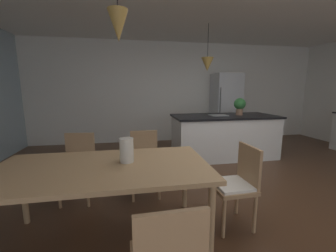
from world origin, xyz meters
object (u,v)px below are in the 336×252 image
(chair_far_right, at_px, (145,161))
(vase_on_dining_table, at_px, (127,150))
(potted_plant_on_island, at_px, (240,105))
(chair_far_left, at_px, (78,165))
(kitchen_island, at_px, (224,136))
(dining_table, at_px, (103,172))
(chair_kitchen_end, at_px, (237,183))
(refrigerator, at_px, (225,108))

(chair_far_right, relative_size, vase_on_dining_table, 3.74)
(potted_plant_on_island, xyz_separation_m, vase_on_dining_table, (-2.34, -2.14, -0.24))
(chair_far_left, relative_size, kitchen_island, 0.40)
(potted_plant_on_island, relative_size, vase_on_dining_table, 1.55)
(dining_table, bearing_deg, chair_far_right, 63.45)
(chair_far_right, bearing_deg, vase_on_dining_table, -105.40)
(chair_kitchen_end, distance_m, refrigerator, 3.87)
(potted_plant_on_island, distance_m, vase_on_dining_table, 3.18)
(dining_table, height_order, chair_far_left, chair_far_left)
(vase_on_dining_table, bearing_deg, dining_table, -161.91)
(chair_kitchen_end, relative_size, refrigerator, 0.47)
(chair_far_right, distance_m, chair_kitchen_end, 1.26)
(chair_kitchen_end, height_order, kitchen_island, kitchen_island)
(chair_far_left, height_order, kitchen_island, kitchen_island)
(dining_table, xyz_separation_m, vase_on_dining_table, (0.22, 0.07, 0.18))
(dining_table, xyz_separation_m, chair_far_right, (0.44, 0.88, -0.22))
(potted_plant_on_island, bearing_deg, chair_far_right, -147.73)
(chair_far_left, bearing_deg, vase_on_dining_table, -51.19)
(potted_plant_on_island, bearing_deg, vase_on_dining_table, -137.53)
(chair_far_right, distance_m, chair_far_left, 0.87)
(chair_far_right, xyz_separation_m, vase_on_dining_table, (-0.22, -0.81, 0.40))
(chair_kitchen_end, xyz_separation_m, vase_on_dining_table, (-1.13, 0.07, 0.40))
(dining_table, distance_m, vase_on_dining_table, 0.29)
(refrigerator, height_order, vase_on_dining_table, refrigerator)
(potted_plant_on_island, bearing_deg, dining_table, -139.12)
(dining_table, xyz_separation_m, chair_kitchen_end, (1.34, 0.00, -0.22))
(dining_table, height_order, refrigerator, refrigerator)
(dining_table, height_order, potted_plant_on_island, potted_plant_on_island)
(dining_table, xyz_separation_m, refrigerator, (2.87, 3.53, 0.24))
(refrigerator, bearing_deg, chair_far_right, -132.46)
(kitchen_island, xyz_separation_m, vase_on_dining_table, (-2.01, -2.14, 0.41))
(dining_table, relative_size, chair_far_right, 2.23)
(vase_on_dining_table, bearing_deg, refrigerator, 52.53)
(chair_far_right, bearing_deg, potted_plant_on_island, 32.27)
(chair_far_right, distance_m, potted_plant_on_island, 2.59)
(dining_table, bearing_deg, vase_on_dining_table, 18.09)
(refrigerator, bearing_deg, vase_on_dining_table, -127.47)
(chair_far_left, bearing_deg, chair_kitchen_end, -26.24)
(chair_far_left, distance_m, kitchen_island, 2.98)
(chair_far_right, xyz_separation_m, kitchen_island, (1.79, 1.34, -0.01))
(dining_table, distance_m, refrigerator, 4.56)
(refrigerator, bearing_deg, chair_kitchen_end, -113.40)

